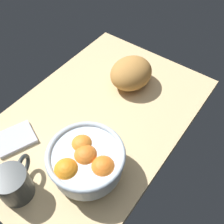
{
  "coord_description": "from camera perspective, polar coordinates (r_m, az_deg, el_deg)",
  "views": [
    {
      "loc": [
        40.53,
        36.73,
        69.49
      ],
      "look_at": [
        -1.68,
        5.69,
        5.0
      ],
      "focal_mm": 41.52,
      "sensor_mm": 36.0,
      "label": 1
    }
  ],
  "objects": [
    {
      "name": "mug",
      "position": [
        0.75,
        -20.7,
        -14.51
      ],
      "size": [
        13.01,
        9.0,
        9.68
      ],
      "color": "#2E3334",
      "rests_on": "ground"
    },
    {
      "name": "ground_plane",
      "position": [
        0.9,
        -3.57,
        -1.62
      ],
      "size": [
        82.72,
        54.49,
        3.0
      ],
      "primitive_type": "cube",
      "color": "#D9BA86"
    },
    {
      "name": "napkin_folded",
      "position": [
        0.88,
        -20.6,
        -5.53
      ],
      "size": [
        14.58,
        13.12,
        1.28
      ],
      "primitive_type": "cube",
      "rotation": [
        0.0,
        0.0,
        -0.38
      ],
      "color": "silver",
      "rests_on": "ground"
    },
    {
      "name": "bread_loaf",
      "position": [
        0.96,
        4.23,
        8.55
      ],
      "size": [
        17.92,
        15.73,
        10.41
      ],
      "primitive_type": "ellipsoid",
      "rotation": [
        0.0,
        0.0,
        6.19
      ],
      "color": "#BB823F",
      "rests_on": "ground"
    },
    {
      "name": "fruit_bowl",
      "position": [
        0.72,
        -5.77,
        -10.56
      ],
      "size": [
        21.41,
        21.41,
        11.39
      ],
      "color": "silver",
      "rests_on": "ground"
    }
  ]
}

